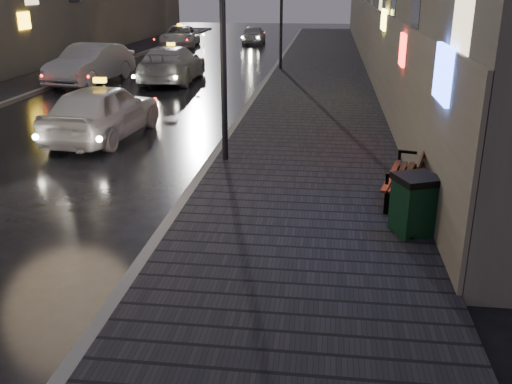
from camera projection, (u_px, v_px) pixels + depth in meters
ground at (35, 278)px, 8.57m from camera, size 120.00×120.00×0.00m
sidewalk at (321, 74)px, 27.66m from camera, size 4.60×58.00×0.15m
curb at (272, 73)px, 27.94m from camera, size 0.20×58.00×0.15m
sidewalk_far at (73, 69)px, 29.13m from camera, size 2.40×58.00×0.15m
curb_far at (98, 70)px, 28.98m from camera, size 0.20×58.00×0.15m
lamp_near at (223, 16)px, 12.75m from camera, size 0.36×0.36×5.28m
bench at (411, 176)px, 11.05m from camera, size 1.15×2.10×1.02m
trash_bin at (415, 204)px, 9.62m from camera, size 0.88×0.88×1.02m
taxi_near at (103, 111)px, 16.09m from camera, size 2.30×4.82×1.59m
car_left_mid at (91, 64)px, 25.22m from camera, size 2.47×5.33×1.69m
taxi_mid at (172, 64)px, 25.59m from camera, size 2.33×5.51×1.59m
taxi_far at (180, 36)px, 40.27m from camera, size 2.89×5.34×1.42m
car_far at (254, 35)px, 42.08m from camera, size 1.70×3.93×1.32m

